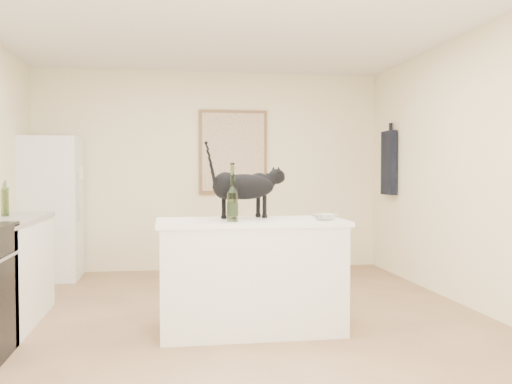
{
  "coord_description": "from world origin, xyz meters",
  "views": [
    {
      "loc": [
        -0.56,
        -4.63,
        1.28
      ],
      "look_at": [
        0.15,
        -0.15,
        1.12
      ],
      "focal_mm": 39.23,
      "sensor_mm": 36.0,
      "label": 1
    }
  ],
  "objects_px": {
    "fridge": "(50,208)",
    "glass_bowl": "(324,217)",
    "black_cat": "(243,190)",
    "wine_bottle": "(232,196)"
  },
  "relations": [
    {
      "from": "fridge",
      "to": "glass_bowl",
      "type": "distance_m",
      "value": 3.76
    },
    {
      "from": "black_cat",
      "to": "wine_bottle",
      "type": "height_order",
      "value": "black_cat"
    },
    {
      "from": "fridge",
      "to": "black_cat",
      "type": "relative_size",
      "value": 2.55
    },
    {
      "from": "black_cat",
      "to": "glass_bowl",
      "type": "bearing_deg",
      "value": -48.73
    },
    {
      "from": "fridge",
      "to": "wine_bottle",
      "type": "bearing_deg",
      "value": -55.04
    },
    {
      "from": "black_cat",
      "to": "glass_bowl",
      "type": "relative_size",
      "value": 3.27
    },
    {
      "from": "black_cat",
      "to": "glass_bowl",
      "type": "xyz_separation_m",
      "value": [
        0.61,
        -0.29,
        -0.21
      ]
    },
    {
      "from": "fridge",
      "to": "glass_bowl",
      "type": "relative_size",
      "value": 8.35
    },
    {
      "from": "wine_bottle",
      "to": "glass_bowl",
      "type": "distance_m",
      "value": 0.75
    },
    {
      "from": "wine_bottle",
      "to": "glass_bowl",
      "type": "height_order",
      "value": "wine_bottle"
    }
  ]
}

